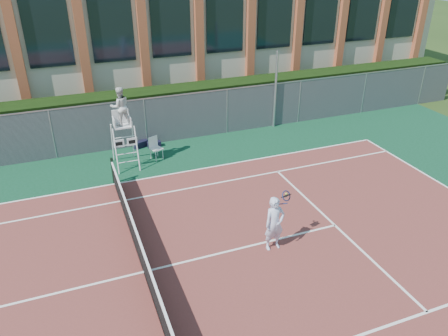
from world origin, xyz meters
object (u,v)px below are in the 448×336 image
object	(u,v)px
steel_pole	(275,90)
umpire_chair	(120,109)
plastic_chair	(155,146)
tennis_player	(275,223)

from	to	relation	value
steel_pole	umpire_chair	bearing A→B (deg)	-168.03
umpire_chair	plastic_chair	world-z (taller)	umpire_chair
umpire_chair	plastic_chair	distance (m)	2.31
umpire_chair	tennis_player	world-z (taller)	umpire_chair
umpire_chair	tennis_player	size ratio (longest dim) A/B	1.94
umpire_chair	tennis_player	distance (m)	8.19
plastic_chair	tennis_player	world-z (taller)	tennis_player
steel_pole	tennis_player	xyz separation A→B (m)	(-4.59, -9.01, -1.01)
plastic_chair	tennis_player	xyz separation A→B (m)	(1.92, -7.53, 0.32)
plastic_chair	tennis_player	bearing A→B (deg)	-75.68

